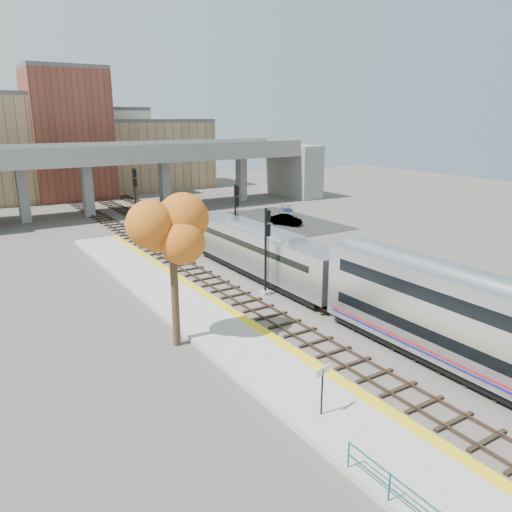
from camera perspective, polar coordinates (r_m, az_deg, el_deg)
ground at (r=33.88m, az=8.41°, el=-7.00°), size 160.00×160.00×0.00m
platform at (r=29.92m, az=-2.33°, el=-9.63°), size 4.50×60.00×0.35m
yellow_strip at (r=30.75m, az=0.76°, el=-8.52°), size 0.70×60.00×0.01m
tracks at (r=43.91m, az=-1.30°, el=-1.42°), size 10.70×95.00×0.25m
overpass at (r=73.46m, az=-12.01°, el=9.70°), size 54.00×12.00×9.50m
buildings_far at (r=92.82m, az=-19.09°, el=11.65°), size 43.00×21.00×20.60m
parking_lot at (r=63.42m, az=1.55°, el=3.85°), size 14.00×18.00×0.04m
locomotive at (r=41.14m, az=0.70°, el=0.60°), size 3.02×19.05×4.10m
signal_mast_near at (r=36.77m, az=1.16°, el=0.24°), size 0.60×0.64×6.59m
signal_mast_mid at (r=48.37m, az=-2.34°, el=4.11°), size 0.60×0.64×6.76m
signal_mast_far at (r=61.82m, az=-13.62°, el=6.44°), size 0.60×0.64×7.13m
station_sign at (r=22.29m, az=7.60°, el=-13.95°), size 0.89×0.24×2.27m
tree at (r=27.97m, az=-9.57°, el=2.48°), size 3.60×3.60×9.00m
car_a at (r=55.70m, az=1.18°, el=2.89°), size 2.14×3.93×1.27m
car_b at (r=61.81m, az=3.43°, el=4.16°), size 2.94×4.20×1.31m
car_c at (r=66.62m, az=3.58°, el=4.99°), size 3.83×4.87×1.32m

